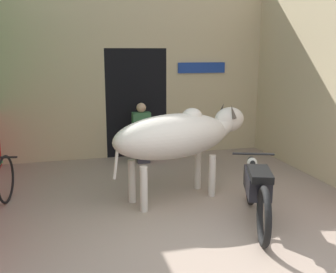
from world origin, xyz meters
TOP-DOWN VIEW (x-y plane):
  - ground_plane at (0.00, 0.00)m, footprint 30.00×30.00m
  - wall_back_with_doorway at (-0.00, 4.71)m, footprint 5.54×0.93m
  - wall_right_with_door at (2.85, 2.18)m, footprint 0.22×4.46m
  - cow at (0.14, 1.84)m, footprint 2.33×1.20m
  - motorcycle_near at (0.87, 0.73)m, footprint 0.83×1.89m
  - shopkeeper_seated at (-0.00, 3.98)m, footprint 0.36×0.33m
  - plastic_stool at (0.36, 4.10)m, footprint 0.30×0.30m

SIDE VIEW (x-z plane):
  - ground_plane at x=0.00m, z-range 0.00..0.00m
  - plastic_stool at x=0.36m, z-range 0.02..0.45m
  - motorcycle_near at x=0.87m, z-range 0.06..0.87m
  - shopkeeper_seated at x=0.00m, z-range 0.03..1.23m
  - cow at x=0.14m, z-range 0.28..1.68m
  - wall_back_with_doorway at x=0.00m, z-range -0.27..3.53m
  - wall_right_with_door at x=2.85m, z-range -0.03..3.78m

